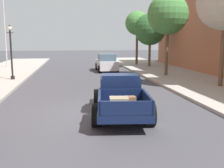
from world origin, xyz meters
name	(u,v)px	position (x,y,z in m)	size (l,w,h in m)	color
ground_plane	(101,112)	(0.00, 0.00, 0.00)	(140.00, 140.00, 0.00)	#3D3D42
hotrod_truck_navy	(120,95)	(0.72, -0.30, 0.75)	(2.55, 5.07, 1.58)	#0F1938
car_background_silver	(107,63)	(2.17, 14.73, 0.77)	(1.89, 4.31, 1.65)	#B7B7BC
street_lamp_far	(11,48)	(-5.37, 9.25, 2.39)	(0.50, 0.32, 3.85)	black
flagpole	(6,12)	(-7.60, 18.50, 5.77)	(1.74, 0.16, 9.16)	#B2B2B7
street_tree_second	(168,15)	(6.37, 9.87, 4.91)	(3.19, 3.19, 6.37)	brown
street_tree_third	(150,30)	(7.30, 17.61, 4.07)	(3.38, 3.38, 5.62)	brown
street_tree_farthest	(137,23)	(6.37, 19.66, 4.85)	(2.72, 2.72, 6.09)	brown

